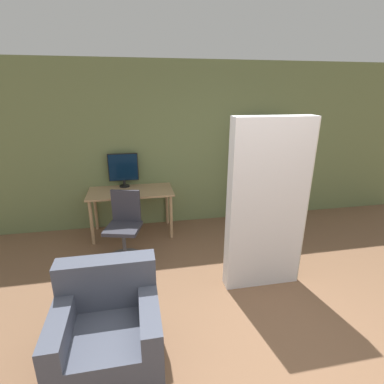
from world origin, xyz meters
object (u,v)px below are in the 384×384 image
(office_chair, at_px, (125,232))
(bookshelf, at_px, (255,173))
(monitor, at_px, (123,169))
(mattress_near, at_px, (267,207))
(armchair, at_px, (109,329))

(office_chair, height_order, bookshelf, bookshelf)
(monitor, xyz_separation_m, bookshelf, (2.27, -0.01, -0.19))
(monitor, height_order, office_chair, monitor)
(bookshelf, relative_size, mattress_near, 0.87)
(monitor, height_order, bookshelf, bookshelf)
(office_chair, relative_size, armchair, 1.12)
(monitor, distance_m, bookshelf, 2.28)
(office_chair, relative_size, mattress_near, 0.48)
(armchair, bearing_deg, mattress_near, 24.38)
(monitor, bearing_deg, mattress_near, -49.90)
(mattress_near, bearing_deg, armchair, -155.62)
(bookshelf, distance_m, mattress_near, 2.02)
(monitor, xyz_separation_m, office_chair, (-0.01, -1.01, -0.65))
(mattress_near, bearing_deg, bookshelf, 70.93)
(office_chair, xyz_separation_m, armchair, (-0.11, -1.69, -0.07))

